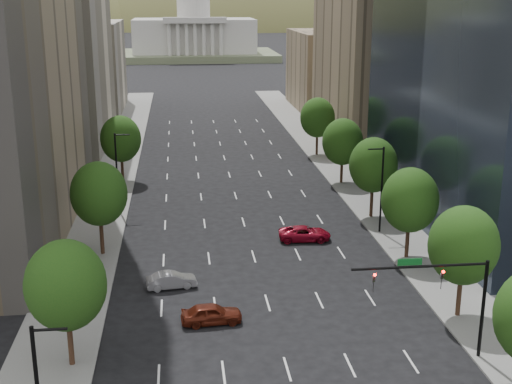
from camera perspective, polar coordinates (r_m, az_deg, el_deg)
name	(u,v)px	position (r m, az deg, el deg)	size (l,w,h in m)	color
sidewalk_left	(96,227)	(73.57, -13.18, -2.84)	(6.00, 200.00, 0.15)	slate
sidewalk_right	(384,216)	(76.26, 10.62, -2.00)	(6.00, 200.00, 0.15)	slate
midrise_cream_left	(57,34)	(113.80, -16.23, 12.56)	(14.00, 30.00, 35.00)	beige
filler_left	(87,67)	(147.03, -13.91, 10.09)	(14.00, 26.00, 18.00)	beige
parking_tan_right	(374,49)	(113.91, 9.79, 11.70)	(14.00, 30.00, 30.00)	#8C7759
filler_right	(329,70)	(146.41, 6.06, 10.05)	(14.00, 26.00, 16.00)	#8C7759
tree_right_1	(464,245)	(52.68, 16.90, -4.28)	(5.20, 5.20, 8.75)	#382316
tree_right_2	(410,200)	(63.31, 12.70, -0.66)	(5.20, 5.20, 8.61)	#382316
tree_right_3	(373,165)	(74.25, 9.75, 2.22)	(5.20, 5.20, 8.89)	#382316
tree_right_4	(343,142)	(87.52, 7.22, 4.16)	(5.20, 5.20, 8.46)	#382316
tree_right_5	(318,118)	(102.79, 5.15, 6.19)	(5.20, 5.20, 8.75)	#382316
tree_left_0	(66,285)	(45.45, -15.57, -7.50)	(5.20, 5.20, 8.75)	#382316
tree_left_1	(99,194)	(64.06, -12.95, -0.15)	(5.20, 5.20, 8.97)	#382316
tree_left_2	(121,139)	(89.26, -11.21, 4.36)	(5.20, 5.20, 8.68)	#382316
streetlight_rn	(381,187)	(69.73, 10.38, 0.38)	(1.70, 0.20, 9.00)	black
streetlight_ln	(117,170)	(76.77, -11.48, 1.79)	(1.70, 0.20, 9.00)	black
traffic_signal	(449,289)	(46.48, 15.75, -7.75)	(9.12, 0.40, 7.38)	black
capitol	(194,35)	(259.35, -5.18, 12.87)	(60.00, 40.00, 35.20)	#596647
foothills	(224,65)	(612.99, -2.66, 10.49)	(720.00, 413.00, 263.00)	olive
car_maroon	(211,314)	(51.53, -3.73, -10.08)	(1.82, 4.51, 1.54)	#541A0E
car_silver	(172,280)	(57.61, -7.05, -7.31)	(1.45, 4.16, 1.37)	gray
car_red_far	(305,233)	(67.96, 4.08, -3.46)	(2.37, 5.14, 1.43)	maroon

